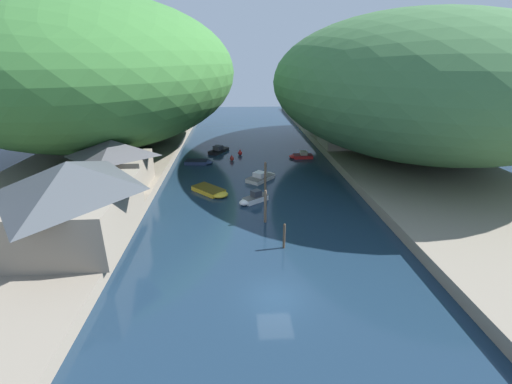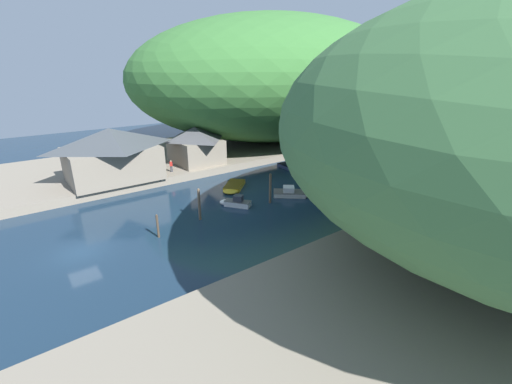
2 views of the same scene
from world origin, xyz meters
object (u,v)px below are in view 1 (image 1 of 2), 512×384
at_px(boat_red_skiff, 212,191).
at_px(boat_white_cruiser, 301,156).
at_px(channel_buoy_near, 240,153).
at_px(boat_open_rowboat, 200,162).
at_px(person_on_quay, 123,194).
at_px(boat_far_right_bank, 262,177).
at_px(waterfront_building, 74,199).
at_px(right_bank_cottage, 340,131).
at_px(boat_far_upstream, 220,150).
at_px(channel_buoy_far, 232,158).
at_px(boathouse_shed, 114,162).
at_px(boat_cabin_cruiser, 253,199).

xyz_separation_m(boat_red_skiff, boat_white_cruiser, (13.71, 14.78, 0.07)).
relative_size(boat_red_skiff, channel_buoy_near, 4.89).
distance_m(boat_open_rowboat, person_on_quay, 18.40).
height_order(boat_far_right_bank, boat_open_rowboat, boat_far_right_bank).
xyz_separation_m(waterfront_building, channel_buoy_near, (14.27, 29.09, -4.20)).
bearing_deg(right_bank_cottage, boat_far_upstream, 177.01).
relative_size(boat_white_cruiser, person_on_quay, 2.31).
distance_m(boat_far_upstream, channel_buoy_far, 6.03).
bearing_deg(boat_far_right_bank, boat_open_rowboat, 179.97).
relative_size(right_bank_cottage, channel_buoy_far, 8.31).
height_order(boat_open_rowboat, channel_buoy_near, channel_buoy_near).
relative_size(boat_red_skiff, boat_far_upstream, 0.97).
bearing_deg(boat_red_skiff, boat_far_upstream, -134.23).
bearing_deg(boathouse_shed, person_on_quay, -66.18).
xyz_separation_m(boat_white_cruiser, person_on_quay, (-22.70, -19.44, 1.72)).
distance_m(right_bank_cottage, boat_white_cruiser, 8.82).
relative_size(boathouse_shed, boat_white_cruiser, 2.08).
relative_size(boat_white_cruiser, channel_buoy_far, 3.92).
bearing_deg(boat_red_skiff, boat_cabin_cruiser, 104.66).
relative_size(right_bank_cottage, boat_cabin_cruiser, 2.21).
bearing_deg(person_on_quay, boathouse_shed, 42.35).
relative_size(boat_red_skiff, person_on_quay, 3.10).
height_order(boat_cabin_cruiser, boat_white_cruiser, boat_cabin_cruiser).
height_order(channel_buoy_far, person_on_quay, person_on_quay).
bearing_deg(person_on_quay, boat_open_rowboat, -1.94).
bearing_deg(boat_red_skiff, channel_buoy_far, -143.23).
bearing_deg(channel_buoy_near, boat_far_upstream, 144.47).
bearing_deg(boathouse_shed, boat_cabin_cruiser, -12.62).
bearing_deg(boat_far_upstream, channel_buoy_near, -7.03).
bearing_deg(waterfront_building, person_on_quay, 78.60).
bearing_deg(boat_cabin_cruiser, boat_white_cruiser, -61.80).
relative_size(boat_cabin_cruiser, channel_buoy_near, 3.49).
bearing_deg(channel_buoy_near, person_on_quay, -120.51).
bearing_deg(boat_red_skiff, boat_white_cruiser, -176.21).
xyz_separation_m(boat_red_skiff, boat_far_right_bank, (6.58, 4.68, 0.09)).
relative_size(boat_cabin_cruiser, boat_far_right_bank, 0.74).
xyz_separation_m(boathouse_shed, channel_buoy_near, (15.09, 16.45, -3.58)).
xyz_separation_m(boat_far_right_bank, boat_open_rowboat, (-9.16, 7.82, -0.10)).
xyz_separation_m(boat_red_skiff, boat_open_rowboat, (-2.58, 12.50, -0.00)).
relative_size(boat_cabin_cruiser, channel_buoy_far, 3.75).
relative_size(waterfront_building, boathouse_shed, 1.48).
height_order(boat_open_rowboat, channel_buoy_far, channel_buoy_far).
xyz_separation_m(right_bank_cottage, boat_far_right_bank, (-14.51, -13.75, -3.14)).
bearing_deg(boat_cabin_cruiser, boat_red_skiff, 22.57).
xyz_separation_m(boathouse_shed, boat_cabin_cruiser, (16.18, -3.62, -3.57)).
xyz_separation_m(boat_cabin_cruiser, boat_far_upstream, (-4.58, 22.56, -0.06)).
distance_m(boathouse_shed, boat_red_skiff, 11.91).
bearing_deg(boat_white_cruiser, right_bank_cottage, -62.06).
bearing_deg(channel_buoy_far, waterfront_building, -116.44).
distance_m(boat_far_right_bank, boat_open_rowboat, 12.04).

